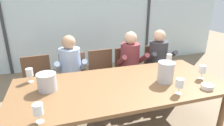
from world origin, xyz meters
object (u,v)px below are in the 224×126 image
at_px(chair_near_curtain, 38,80).
at_px(chair_near_window_right, 157,66).
at_px(wine_glass_by_right_taster, 169,58).
at_px(chair_right_of_center, 128,69).
at_px(dining_table, 121,89).
at_px(chair_left_of_center, 74,76).
at_px(person_maroon_top, 131,63).
at_px(chair_center, 103,72).
at_px(wine_glass_center_pour, 30,73).
at_px(person_pale_blue_shirt, 71,70).
at_px(tasting_bowl, 207,87).
at_px(person_charcoal_jacket, 160,60).
at_px(wine_glass_spare_empty, 38,110).
at_px(wine_glass_near_bucket, 202,70).
at_px(wine_glass_by_left_taster, 180,84).
at_px(ice_bucket_secondary, 166,72).
at_px(ice_bucket_primary, 47,82).

height_order(chair_near_curtain, chair_near_window_right, same).
bearing_deg(wine_glass_by_right_taster, chair_right_of_center, 125.31).
xyz_separation_m(dining_table, chair_near_curtain, (-1.01, 0.95, -0.18)).
distance_m(chair_left_of_center, person_maroon_top, 0.98).
bearing_deg(chair_center, wine_glass_center_pour, -154.42).
xyz_separation_m(dining_table, chair_left_of_center, (-0.47, 0.94, -0.18)).
xyz_separation_m(person_pale_blue_shirt, person_maroon_top, (1.00, -0.00, 0.00)).
distance_m(chair_center, tasting_bowl, 1.66).
height_order(dining_table, person_maroon_top, person_maroon_top).
bearing_deg(person_charcoal_jacket, wine_glass_by_right_taster, -100.06).
distance_m(chair_center, wine_glass_spare_empty, 1.75).
xyz_separation_m(chair_near_window_right, wine_glass_near_bucket, (-0.01, -1.10, 0.36)).
height_order(wine_glass_by_left_taster, wine_glass_by_right_taster, same).
relative_size(person_maroon_top, ice_bucket_secondary, 4.68).
xyz_separation_m(person_charcoal_jacket, wine_glass_spare_empty, (-1.91, -1.28, 0.19)).
relative_size(chair_near_window_right, ice_bucket_secondary, 3.44).
bearing_deg(chair_right_of_center, person_charcoal_jacket, -17.12).
relative_size(chair_right_of_center, chair_near_window_right, 1.00).
xyz_separation_m(person_maroon_top, tasting_bowl, (0.42, -1.21, 0.09)).
relative_size(ice_bucket_secondary, wine_glass_by_left_taster, 1.48).
xyz_separation_m(wine_glass_by_left_taster, wine_glass_center_pour, (-1.56, 0.79, 0.00)).
bearing_deg(person_pale_blue_shirt, wine_glass_by_left_taster, -47.72).
relative_size(tasting_bowl, wine_glass_by_right_taster, 0.79).
xyz_separation_m(dining_table, chair_center, (0.02, 0.98, -0.18)).
relative_size(person_maroon_top, person_charcoal_jacket, 1.00).
bearing_deg(wine_glass_by_left_taster, person_maroon_top, 91.98).
bearing_deg(chair_near_window_right, person_maroon_top, -159.33).
xyz_separation_m(chair_right_of_center, tasting_bowl, (0.42, -1.38, 0.27)).
height_order(ice_bucket_primary, wine_glass_spare_empty, ice_bucket_primary).
bearing_deg(wine_glass_spare_empty, ice_bucket_primary, 84.01).
bearing_deg(ice_bucket_secondary, wine_glass_near_bucket, -6.32).
distance_m(ice_bucket_secondary, wine_glass_near_bucket, 0.50).
height_order(dining_table, tasting_bowl, tasting_bowl).
distance_m(chair_center, person_maroon_top, 0.52).
bearing_deg(dining_table, ice_bucket_primary, 172.21).
xyz_separation_m(dining_table, wine_glass_center_pour, (-1.03, 0.39, 0.18)).
bearing_deg(chair_left_of_center, wine_glass_by_left_taster, -49.75).
distance_m(person_charcoal_jacket, ice_bucket_secondary, 1.04).
distance_m(person_charcoal_jacket, wine_glass_by_left_taster, 1.32).
bearing_deg(chair_near_window_right, person_charcoal_jacket, -98.61).
bearing_deg(ice_bucket_primary, wine_glass_by_right_taster, 9.26).
bearing_deg(person_maroon_top, wine_glass_near_bucket, -58.93).
bearing_deg(person_maroon_top, tasting_bowl, -69.68).
xyz_separation_m(chair_left_of_center, wine_glass_by_right_taster, (1.38, -0.55, 0.36)).
height_order(ice_bucket_secondary, wine_glass_by_left_taster, ice_bucket_secondary).
xyz_separation_m(chair_right_of_center, person_maroon_top, (-0.01, -0.17, 0.17)).
xyz_separation_m(dining_table, ice_bucket_secondary, (0.55, -0.09, 0.19)).
height_order(chair_left_of_center, chair_right_of_center, same).
xyz_separation_m(chair_left_of_center, person_charcoal_jacket, (1.49, -0.12, 0.17)).
relative_size(chair_center, wine_glass_by_right_taster, 5.08).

